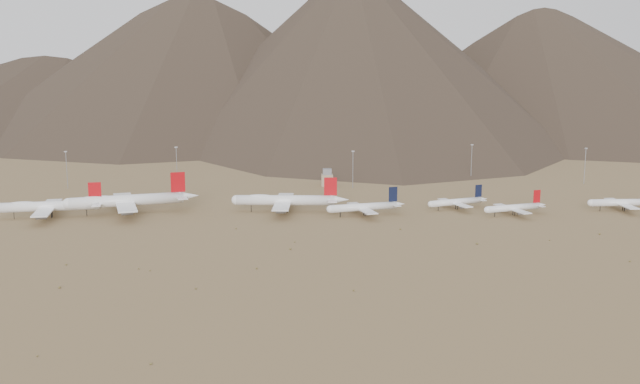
{
  "coord_description": "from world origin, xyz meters",
  "views": [
    {
      "loc": [
        14.05,
        -368.87,
        83.78
      ],
      "look_at": [
        23.02,
        30.0,
        11.88
      ],
      "focal_mm": 40.0,
      "sensor_mm": 36.0,
      "label": 1
    }
  ],
  "objects_px": {
    "narrowbody_b": "(457,202)",
    "control_tower": "(327,178)",
    "narrowbody_a": "(365,207)",
    "widebody_west": "(50,206)",
    "widebody_east": "(286,200)",
    "widebody_centre": "(128,200)"
  },
  "relations": [
    {
      "from": "narrowbody_b",
      "to": "control_tower",
      "type": "bearing_deg",
      "value": 109.83
    },
    {
      "from": "narrowbody_a",
      "to": "control_tower",
      "type": "distance_m",
      "value": 100.98
    },
    {
      "from": "control_tower",
      "to": "widebody_west",
      "type": "bearing_deg",
      "value": -147.22
    },
    {
      "from": "widebody_east",
      "to": "control_tower",
      "type": "relative_size",
      "value": 5.63
    },
    {
      "from": "narrowbody_a",
      "to": "control_tower",
      "type": "xyz_separation_m",
      "value": [
        -18.12,
        99.34,
        0.3
      ]
    },
    {
      "from": "widebody_west",
      "to": "narrowbody_b",
      "type": "distance_m",
      "value": 230.68
    },
    {
      "from": "widebody_west",
      "to": "control_tower",
      "type": "distance_m",
      "value": 186.03
    },
    {
      "from": "widebody_west",
      "to": "control_tower",
      "type": "relative_size",
      "value": 5.3
    },
    {
      "from": "widebody_east",
      "to": "narrowbody_b",
      "type": "bearing_deg",
      "value": 5.71
    },
    {
      "from": "widebody_centre",
      "to": "narrowbody_a",
      "type": "relative_size",
      "value": 1.6
    },
    {
      "from": "widebody_centre",
      "to": "control_tower",
      "type": "xyz_separation_m",
      "value": [
        116.11,
        90.76,
        -2.4
      ]
    },
    {
      "from": "widebody_east",
      "to": "control_tower",
      "type": "distance_m",
      "value": 92.0
    },
    {
      "from": "narrowbody_b",
      "to": "control_tower",
      "type": "distance_m",
      "value": 110.47
    },
    {
      "from": "narrowbody_b",
      "to": "widebody_east",
      "type": "bearing_deg",
      "value": 161.32
    },
    {
      "from": "narrowbody_a",
      "to": "narrowbody_b",
      "type": "distance_m",
      "value": 57.96
    },
    {
      "from": "narrowbody_a",
      "to": "widebody_centre",
      "type": "bearing_deg",
      "value": 160.14
    },
    {
      "from": "widebody_west",
      "to": "widebody_east",
      "type": "height_order",
      "value": "widebody_east"
    },
    {
      "from": "widebody_east",
      "to": "narrowbody_a",
      "type": "distance_m",
      "value": 46.09
    },
    {
      "from": "widebody_centre",
      "to": "control_tower",
      "type": "distance_m",
      "value": 147.39
    },
    {
      "from": "widebody_centre",
      "to": "widebody_west",
      "type": "bearing_deg",
      "value": 176.67
    },
    {
      "from": "widebody_east",
      "to": "narrowbody_b",
      "type": "relative_size",
      "value": 1.75
    },
    {
      "from": "widebody_west",
      "to": "widebody_east",
      "type": "bearing_deg",
      "value": -4.06
    }
  ]
}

